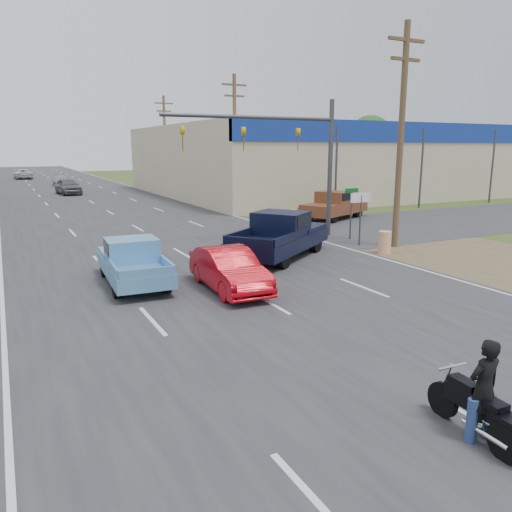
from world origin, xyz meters
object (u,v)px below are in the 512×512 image
red_convertible (229,270)px  motorcycle (483,416)px  blue_pickup (132,261)px  navy_pickup (281,234)px  distant_car_grey (68,186)px  distant_car_white (23,174)px  distant_car_silver (61,180)px  brown_pickup (333,205)px  rider (483,394)px

red_convertible → motorcycle: 9.75m
blue_pickup → navy_pickup: 6.80m
red_convertible → distant_car_grey: size_ratio=0.89×
navy_pickup → distant_car_white: 64.73m
motorcycle → navy_pickup: 14.02m
red_convertible → motorcycle: red_convertible is taller
distant_car_grey → distant_car_silver: bearing=81.0°
brown_pickup → distant_car_silver: size_ratio=1.33×
rider → motorcycle: bearing=90.0°
blue_pickup → red_convertible: bearing=-38.6°
rider → blue_pickup: bearing=-74.3°
blue_pickup → navy_pickup: (6.67, 1.34, 0.19)m
distant_car_silver → rider: bearing=-87.3°
distant_car_silver → distant_car_white: bearing=105.2°
motorcycle → distant_car_grey: (-0.38, 48.35, 0.35)m
navy_pickup → distant_car_silver: size_ratio=1.39×
brown_pickup → distant_car_white: bearing=-8.4°
distant_car_silver → distant_car_white: (-3.50, 16.24, 0.09)m
rider → distant_car_grey: bearing=-86.2°
blue_pickup → motorcycle: bearing=-74.5°
red_convertible → distant_car_white: (-3.14, 67.99, 0.04)m
navy_pickup → blue_pickup: bearing=-114.4°
motorcycle → navy_pickup: bearing=76.7°
blue_pickup → distant_car_white: bearing=93.6°
red_convertible → navy_pickup: bearing=44.3°
navy_pickup → distant_car_grey: navy_pickup is taller
red_convertible → distant_car_grey: distant_car_grey is taller
rider → navy_pickup: navy_pickup is taller
blue_pickup → distant_car_white: 65.67m
brown_pickup → distant_car_grey: size_ratio=1.24×
distant_car_white → distant_car_grey: bearing=94.0°
rider → distant_car_silver: size_ratio=0.37×
red_convertible → blue_pickup: bearing=140.4°
motorcycle → distant_car_silver: 61.50m
motorcycle → distant_car_white: size_ratio=0.39×
red_convertible → navy_pickup: size_ratio=0.68×
red_convertible → distant_car_white: 68.06m
distant_car_silver → motorcycle: bearing=-87.3°
motorcycle → distant_car_white: 77.81m
navy_pickup → motorcycle: bearing=-52.4°
red_convertible → brown_pickup: brown_pickup is taller
motorcycle → red_convertible: bearing=93.6°
red_convertible → blue_pickup: blue_pickup is taller
brown_pickup → distant_car_white: (-16.00, 55.86, -0.19)m
brown_pickup → distant_car_silver: brown_pickup is taller
motorcycle → distant_car_white: bearing=95.7°
distant_car_white → distant_car_silver: bearing=100.7°
brown_pickup → motorcycle: bearing=125.3°
red_convertible → rider: bearing=-87.5°
red_convertible → rider: rider is taller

